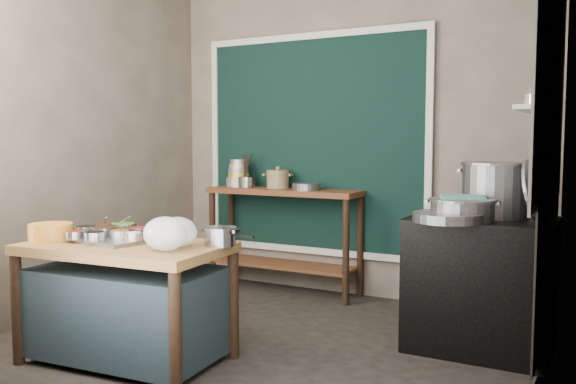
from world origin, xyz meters
The scene contains 30 objects.
floor centered at (0.00, 0.00, -0.01)m, with size 3.50×3.00×0.02m, color #2D2722.
back_wall centered at (0.00, 1.51, 1.40)m, with size 3.50×0.02×2.80m, color gray.
left_wall centered at (-1.76, 0.00, 1.40)m, with size 0.02×3.00×2.80m, color gray.
right_wall centered at (1.76, 0.00, 1.40)m, with size 0.02×3.00×2.80m, color gray.
curtain_panel centered at (-0.35, 1.47, 1.35)m, with size 2.10×0.02×1.90m, color black.
curtain_frame centered at (-0.35, 1.46, 1.35)m, with size 2.22×0.03×2.02m, color beige, non-canonical shape.
tile_panel centered at (1.74, 0.55, 1.85)m, with size 0.02×1.70×1.70m, color #B2B2AA.
soot_patch centered at (1.74, 0.65, 0.70)m, with size 0.01×1.30×1.30m, color black.
wall_shelf centered at (1.63, 0.85, 1.60)m, with size 0.22×0.70×0.03m, color beige.
prep_table centered at (-0.55, -0.75, 0.38)m, with size 1.25×0.72×0.75m, color brown.
back_counter centered at (-0.55, 1.28, 0.47)m, with size 1.45×0.40×0.95m, color brown.
stove_block centered at (1.35, 0.55, 0.42)m, with size 0.90×0.68×0.85m, color black.
stove_top centered at (1.35, 0.55, 0.86)m, with size 0.92×0.69×0.03m, color black.
condiment_tray centered at (-0.71, -0.70, 0.76)m, with size 0.55×0.39×0.02m, color gray.
condiment_bowls centered at (-0.73, -0.69, 0.80)m, with size 0.56×0.46×0.07m.
yellow_basin centered at (-1.08, -0.87, 0.80)m, with size 0.28×0.28×0.11m, color gold.
saucepan centered at (0.01, -0.53, 0.81)m, with size 0.21×0.21×0.11m, color gray, non-canonical shape.
plastic_bag_a centered at (-0.17, -0.83, 0.85)m, with size 0.27×0.23×0.20m, color white.
plastic_bag_b centered at (-0.19, -0.69, 0.84)m, with size 0.24×0.21×0.18m, color white.
bowl_stack centered at (-1.05, 1.30, 1.06)m, with size 0.23×0.23×0.26m.
utensil_cup centered at (-0.95, 1.27, 1.00)m, with size 0.16×0.16×0.10m, color gray.
ceramic_crock centered at (-0.63, 1.31, 1.02)m, with size 0.22×0.22×0.15m, color olive, non-canonical shape.
wide_bowl centered at (-0.29, 1.23, 0.98)m, with size 0.25×0.25×0.06m, color gray.
stock_pot centered at (1.41, 0.65, 1.06)m, with size 0.47×0.47×0.36m, color gray, non-canonical shape.
pot_lid centered at (1.65, 0.57, 1.07)m, with size 0.40×0.40×0.02m, color gray.
steamer centered at (1.26, 0.36, 0.95)m, with size 0.43×0.43×0.14m, color gray, non-canonical shape.
green_cloth centered at (1.26, 0.36, 1.03)m, with size 0.27×0.20×0.02m, color #4C8977.
shallow_pan centered at (1.20, 0.25, 0.91)m, with size 0.44×0.44×0.06m, color gray.
shelf_bowl_stack centered at (1.63, 0.81, 1.67)m, with size 0.15×0.15×0.12m.
shelf_bowl_green centered at (1.63, 1.05, 1.64)m, with size 0.15×0.15×0.05m, color gray.
Camera 1 is at (2.13, -3.55, 1.39)m, focal length 38.00 mm.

